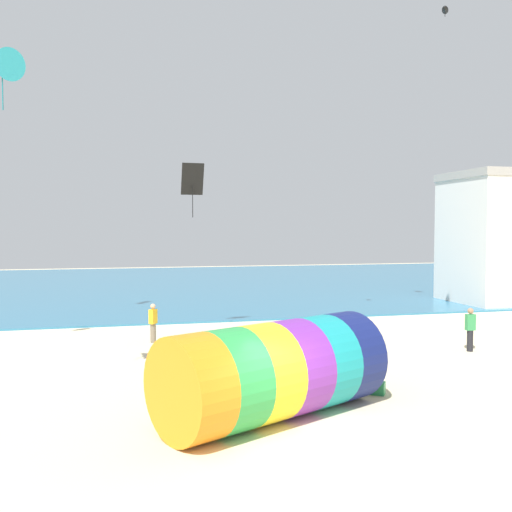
# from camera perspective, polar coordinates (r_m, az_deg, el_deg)

# --- Properties ---
(ground_plane) EXTENTS (120.00, 120.00, 0.00)m
(ground_plane) POSITION_cam_1_polar(r_m,az_deg,el_deg) (13.14, 6.13, -19.14)
(ground_plane) COLOR beige
(sea) EXTENTS (120.00, 40.00, 0.10)m
(sea) POSITION_cam_1_polar(r_m,az_deg,el_deg) (49.30, -8.60, -2.83)
(sea) COLOR teal
(sea) RESTS_ON ground
(giant_inflatable_tube) EXTENTS (6.61, 4.94, 2.49)m
(giant_inflatable_tube) POSITION_cam_1_polar(r_m,az_deg,el_deg) (14.94, 1.89, -11.37)
(giant_inflatable_tube) COLOR orange
(giant_inflatable_tube) RESTS_ON ground
(kite_handler) EXTENTS (0.42, 0.39, 1.59)m
(kite_handler) POSITION_cam_1_polar(r_m,az_deg,el_deg) (18.31, 11.61, -10.18)
(kite_handler) COLOR black
(kite_handler) RESTS_ON ground
(kite_black_diamond) EXTENTS (1.00, 0.51, 2.37)m
(kite_black_diamond) POSITION_cam_1_polar(r_m,az_deg,el_deg) (25.49, -6.37, 7.59)
(kite_black_diamond) COLOR black
(kite_cyan_delta) EXTENTS (1.25, 1.26, 1.63)m
(kite_cyan_delta) POSITION_cam_1_polar(r_m,az_deg,el_deg) (17.09, -24.06, 17.01)
(kite_cyan_delta) COLOR #2DB2C6
(kite_black_parafoil) EXTENTS (0.73, 0.88, 0.44)m
(kite_black_parafoil) POSITION_cam_1_polar(r_m,az_deg,el_deg) (29.60, 18.39, 22.31)
(kite_black_parafoil) COLOR black
(bystander_near_water) EXTENTS (0.39, 0.42, 1.67)m
(bystander_near_water) POSITION_cam_1_polar(r_m,az_deg,el_deg) (24.86, -10.25, -6.59)
(bystander_near_water) COLOR #726651
(bystander_near_water) RESTS_ON ground
(bystander_mid_beach) EXTENTS (0.37, 0.24, 1.73)m
(bystander_mid_beach) POSITION_cam_1_polar(r_m,az_deg,el_deg) (24.32, 20.63, -6.86)
(bystander_mid_beach) COLOR black
(bystander_mid_beach) RESTS_ON ground
(cooler_box) EXTENTS (0.63, 0.60, 0.36)m
(cooler_box) POSITION_cam_1_polar(r_m,az_deg,el_deg) (17.63, 11.89, -12.79)
(cooler_box) COLOR #268C4C
(cooler_box) RESTS_ON ground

